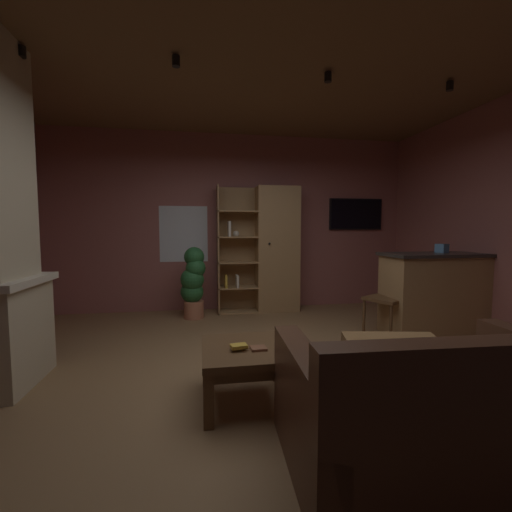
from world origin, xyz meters
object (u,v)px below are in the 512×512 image
object	(u,v)px
table_book_0	(258,348)
kitchen_bar_counter	(443,293)
dining_chair	(389,293)
potted_floor_plant	(193,281)
tissue_box	(442,248)
bookshelf_cabinet	(272,250)
coffee_table	(247,357)
wall_mounted_tv	(356,214)
leather_couch	(436,416)
table_book_1	(239,346)

from	to	relation	value
table_book_0	kitchen_bar_counter	bearing A→B (deg)	27.30
dining_chair	potted_floor_plant	xyz separation A→B (m)	(-2.43, 1.19, 0.02)
tissue_box	potted_floor_plant	bearing A→B (deg)	159.32
bookshelf_cabinet	table_book_0	xyz separation A→B (m)	(-0.72, -2.88, -0.56)
coffee_table	dining_chair	world-z (taller)	dining_chair
wall_mounted_tv	table_book_0	bearing A→B (deg)	-126.11
kitchen_bar_counter	dining_chair	bearing A→B (deg)	175.57
leather_couch	table_book_0	xyz separation A→B (m)	(-0.84, 0.82, 0.13)
kitchen_bar_counter	coffee_table	bearing A→B (deg)	-154.60
coffee_table	table_book_1	world-z (taller)	table_book_1
table_book_0	table_book_1	distance (m)	0.15
coffee_table	table_book_1	size ratio (longest dim) A/B	5.89
bookshelf_cabinet	dining_chair	xyz separation A→B (m)	(1.18, -1.48, -0.46)
kitchen_bar_counter	leather_couch	size ratio (longest dim) A/B	0.92
dining_chair	wall_mounted_tv	world-z (taller)	wall_mounted_tv
coffee_table	table_book_0	xyz separation A→B (m)	(0.08, -0.07, 0.09)
kitchen_bar_counter	tissue_box	bearing A→B (deg)	81.62
table_book_1	dining_chair	xyz separation A→B (m)	(2.05, 1.39, 0.08)
coffee_table	table_book_0	distance (m)	0.14
bookshelf_cabinet	tissue_box	size ratio (longest dim) A/B	16.59
table_book_0	potted_floor_plant	world-z (taller)	potted_floor_plant
table_book_0	table_book_1	size ratio (longest dim) A/B	0.95
bookshelf_cabinet	leather_couch	size ratio (longest dim) A/B	1.20
bookshelf_cabinet	leather_couch	world-z (taller)	bookshelf_cabinet
leather_couch	dining_chair	bearing A→B (deg)	64.43
kitchen_bar_counter	dining_chair	distance (m)	0.70
kitchen_bar_counter	wall_mounted_tv	size ratio (longest dim) A/B	1.61
coffee_table	bookshelf_cabinet	bearing A→B (deg)	74.17
table_book_0	potted_floor_plant	xyz separation A→B (m)	(-0.52, 2.59, 0.12)
tissue_box	dining_chair	distance (m)	0.90
wall_mounted_tv	leather_couch	bearing A→B (deg)	-109.89
kitchen_bar_counter	leather_couch	distance (m)	2.80
wall_mounted_tv	dining_chair	bearing A→B (deg)	-101.81
table_book_1	wall_mounted_tv	bearing A→B (deg)	52.10
kitchen_bar_counter	potted_floor_plant	size ratio (longest dim) A/B	1.44
coffee_table	potted_floor_plant	xyz separation A→B (m)	(-0.45, 2.52, 0.21)
kitchen_bar_counter	dining_chair	xyz separation A→B (m)	(-0.70, 0.05, 0.02)
bookshelf_cabinet	wall_mounted_tv	xyz separation A→B (m)	(1.53, 0.21, 0.59)
table_book_1	table_book_0	bearing A→B (deg)	-3.35
tissue_box	potted_floor_plant	world-z (taller)	tissue_box
potted_floor_plant	table_book_0	bearing A→B (deg)	-78.56
dining_chair	table_book_0	bearing A→B (deg)	-143.68
potted_floor_plant	kitchen_bar_counter	bearing A→B (deg)	-21.73
potted_floor_plant	coffee_table	bearing A→B (deg)	-79.90
bookshelf_cabinet	wall_mounted_tv	size ratio (longest dim) A/B	2.10
table_book_0	dining_chair	bearing A→B (deg)	36.32
coffee_table	wall_mounted_tv	xyz separation A→B (m)	(2.33, 3.02, 1.24)
bookshelf_cabinet	tissue_box	distance (m)	2.40
tissue_box	dining_chair	size ratio (longest dim) A/B	0.13
potted_floor_plant	wall_mounted_tv	distance (m)	3.01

